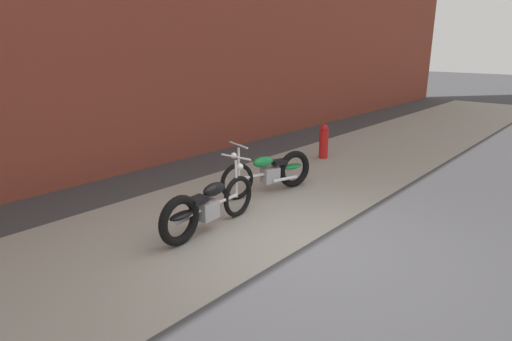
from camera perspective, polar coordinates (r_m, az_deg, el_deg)
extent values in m
plane|color=#38383A|center=(6.20, 6.76, -9.73)|extent=(80.00, 80.00, 0.00)
cube|color=gray|center=(7.23, -4.80, -5.70)|extent=(36.00, 3.50, 0.01)
cube|color=brown|center=(9.50, -20.83, 18.25)|extent=(36.00, 0.50, 6.36)
torus|color=black|center=(7.00, -2.41, -3.45)|extent=(0.68, 0.13, 0.68)
torus|color=black|center=(6.11, -10.11, -6.54)|extent=(0.74, 0.19, 0.73)
cylinder|color=silver|center=(6.53, -6.00, -4.68)|extent=(1.24, 0.15, 0.06)
cube|color=#99999E|center=(6.49, -6.46, -5.21)|extent=(0.34, 0.24, 0.28)
ellipsoid|color=black|center=(6.50, -5.59, -2.50)|extent=(0.45, 0.22, 0.20)
ellipsoid|color=black|center=(6.11, -9.80, -5.88)|extent=(0.45, 0.21, 0.10)
cube|color=black|center=(6.27, -7.76, -3.87)|extent=(0.30, 0.22, 0.08)
cylinder|color=silver|center=(6.87, -2.65, -1.11)|extent=(0.05, 0.05, 0.62)
cylinder|color=silver|center=(6.77, -2.69, 1.79)|extent=(0.08, 0.58, 0.03)
sphere|color=white|center=(6.89, -2.15, 0.52)|extent=(0.11, 0.11, 0.11)
cylinder|color=silver|center=(6.46, -8.87, -6.18)|extent=(0.55, 0.10, 0.06)
torus|color=black|center=(7.74, -2.52, -1.47)|extent=(0.68, 0.26, 0.68)
torus|color=black|center=(8.44, 5.07, 0.20)|extent=(0.74, 0.32, 0.73)
cylinder|color=silver|center=(8.07, 1.44, -0.41)|extent=(1.20, 0.39, 0.06)
cube|color=#99999E|center=(8.12, 1.90, -0.59)|extent=(0.37, 0.30, 0.28)
ellipsoid|color=#197A38|center=(7.96, 0.98, 1.15)|extent=(0.48, 0.30, 0.20)
ellipsoid|color=#197A38|center=(8.40, 4.81, 0.54)|extent=(0.47, 0.29, 0.10)
cube|color=black|center=(8.17, 3.06, 1.11)|extent=(0.32, 0.27, 0.08)
cylinder|color=silver|center=(7.67, -2.30, 0.79)|extent=(0.05, 0.05, 0.62)
cylinder|color=silver|center=(7.58, -2.33, 3.41)|extent=(0.19, 0.57, 0.03)
sphere|color=white|center=(7.58, -2.96, 1.98)|extent=(0.11, 0.11, 0.11)
cylinder|color=silver|center=(8.17, 3.88, -1.11)|extent=(0.55, 0.21, 0.06)
cylinder|color=red|center=(10.69, 8.95, 3.47)|extent=(0.22, 0.22, 0.70)
sphere|color=red|center=(10.61, 9.05, 5.52)|extent=(0.20, 0.20, 0.20)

